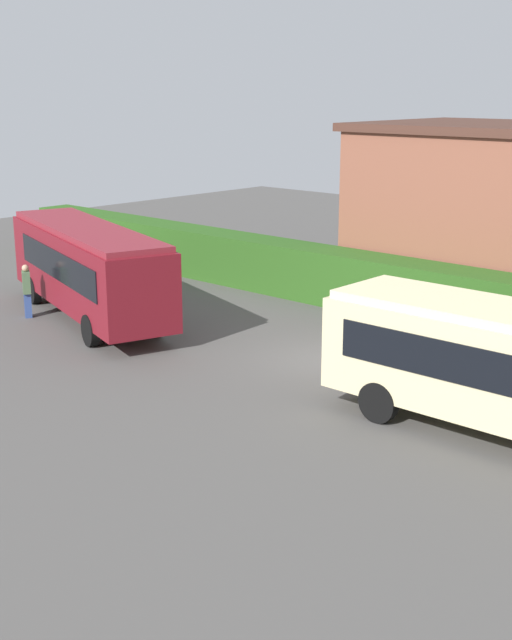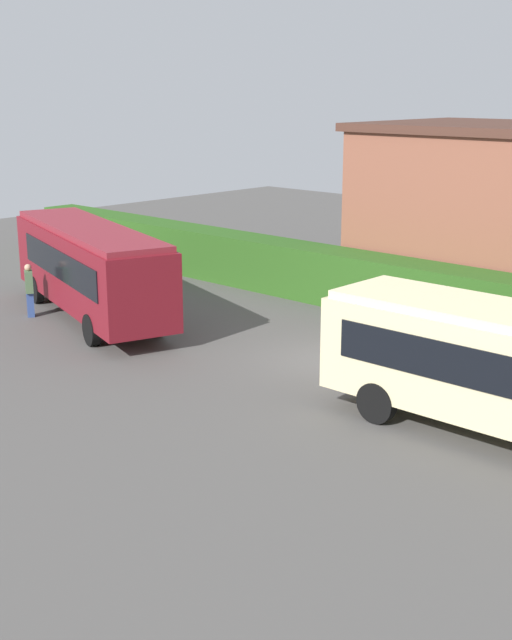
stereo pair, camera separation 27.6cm
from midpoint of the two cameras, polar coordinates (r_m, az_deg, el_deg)
ground_plane at (r=25.11m, az=4.87°, el=-2.72°), size 64.00×64.00×0.00m
bus_maroon at (r=29.69m, az=-11.37°, el=3.52°), size 10.22×5.23×3.19m
bus_cream at (r=19.91m, az=16.26°, el=-2.90°), size 8.87×2.69×2.99m
person_left at (r=30.55m, az=-15.25°, el=1.96°), size 0.55×0.47×1.86m
hedge_row at (r=29.26m, az=11.59°, el=1.62°), size 44.00×1.66×1.96m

